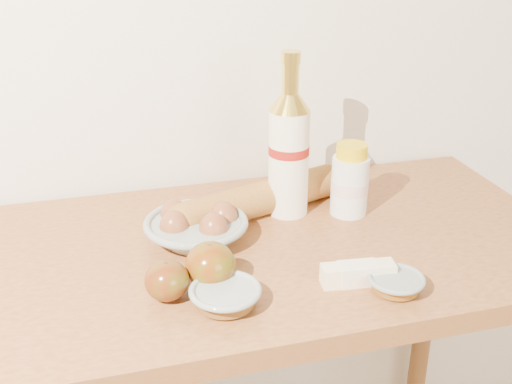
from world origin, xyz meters
TOP-DOWN VIEW (x-y plane):
  - table at (0.00, 1.18)m, footprint 1.20×0.60m
  - bourbon_bottle at (0.11, 1.29)m, footprint 0.09×0.09m
  - cream_bottle at (0.22, 1.26)m, footprint 0.09×0.09m
  - egg_bowl at (-0.09, 1.22)m, footprint 0.25×0.25m
  - baguette at (0.05, 1.30)m, footprint 0.41×0.19m
  - apple_redgreen_front at (-0.18, 1.04)m, footprint 0.07×0.07m
  - apple_redgreen_right at (-0.10, 1.06)m, footprint 0.10×0.10m
  - sugar_bowl at (-0.09, 1.00)m, footprint 0.12×0.12m
  - syrup_bowl at (0.19, 0.97)m, footprint 0.12×0.12m
  - butter_stick at (0.14, 1.01)m, footprint 0.13×0.05m

SIDE VIEW (x-z plane):
  - table at x=0.00m, z-range 0.33..1.23m
  - syrup_bowl at x=0.19m, z-range 0.90..0.93m
  - butter_stick at x=0.14m, z-range 0.90..0.94m
  - sugar_bowl at x=-0.09m, z-range 0.90..0.93m
  - egg_bowl at x=-0.09m, z-range 0.89..0.96m
  - apple_redgreen_front at x=-0.18m, z-range 0.90..0.97m
  - baguette at x=0.05m, z-range 0.90..0.97m
  - apple_redgreen_right at x=-0.10m, z-range 0.90..0.98m
  - cream_bottle at x=0.22m, z-range 0.89..1.04m
  - bourbon_bottle at x=0.11m, z-range 0.87..1.20m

